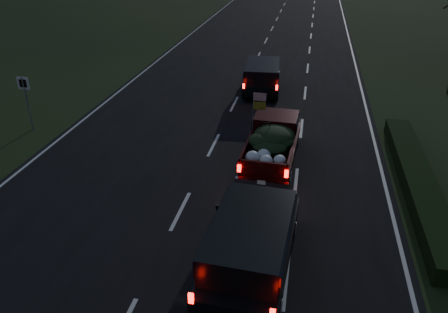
% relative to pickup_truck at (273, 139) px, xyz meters
% --- Properties ---
extents(ground, '(120.00, 120.00, 0.00)m').
position_rel_pickup_truck_xyz_m(ground, '(-2.56, -4.12, -0.92)').
color(ground, black).
rests_on(ground, ground).
extents(road_asphalt, '(14.00, 120.00, 0.02)m').
position_rel_pickup_truck_xyz_m(road_asphalt, '(-2.56, -4.12, -0.91)').
color(road_asphalt, black).
rests_on(road_asphalt, ground).
extents(hedge_row, '(1.00, 10.00, 0.60)m').
position_rel_pickup_truck_xyz_m(hedge_row, '(5.24, -1.12, -0.62)').
color(hedge_row, black).
rests_on(hedge_row, ground).
extents(route_sign, '(0.55, 0.08, 2.50)m').
position_rel_pickup_truck_xyz_m(route_sign, '(-11.06, 0.88, 0.74)').
color(route_sign, gray).
rests_on(route_sign, ground).
extents(pickup_truck, '(1.99, 4.77, 2.46)m').
position_rel_pickup_truck_xyz_m(pickup_truck, '(0.00, 0.00, 0.00)').
color(pickup_truck, '#340707').
rests_on(pickup_truck, ground).
extents(lead_suv, '(2.19, 4.66, 1.31)m').
position_rel_pickup_truck_xyz_m(lead_suv, '(-1.40, 8.29, 0.07)').
color(lead_suv, black).
rests_on(lead_suv, ground).
extents(rear_suv, '(2.30, 4.90, 1.38)m').
position_rel_pickup_truck_xyz_m(rear_suv, '(0.07, -6.45, 0.12)').
color(rear_suv, black).
rests_on(rear_suv, ground).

